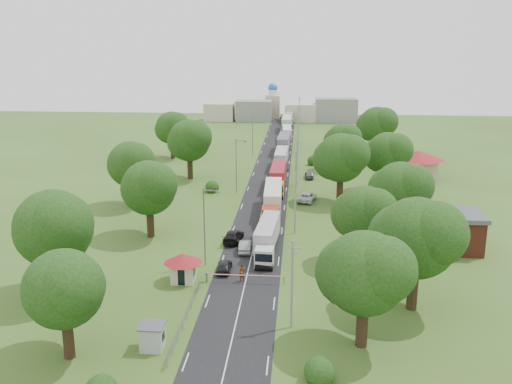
# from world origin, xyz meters

# --- Properties ---
(ground) EXTENTS (260.00, 260.00, 0.00)m
(ground) POSITION_xyz_m (0.00, 0.00, 0.00)
(ground) COLOR #39541C
(ground) RESTS_ON ground
(road) EXTENTS (8.00, 200.00, 0.04)m
(road) POSITION_xyz_m (0.00, 20.00, 0.00)
(road) COLOR black
(road) RESTS_ON ground
(boom_barrier) EXTENTS (9.22, 0.35, 1.18)m
(boom_barrier) POSITION_xyz_m (-1.36, -25.00, 0.89)
(boom_barrier) COLOR slate
(boom_barrier) RESTS_ON ground
(guard_booth) EXTENTS (4.40, 4.40, 3.45)m
(guard_booth) POSITION_xyz_m (-7.20, -25.00, 2.16)
(guard_booth) COLOR beige
(guard_booth) RESTS_ON ground
(kiosk) EXTENTS (2.30, 2.30, 2.41)m
(kiosk) POSITION_xyz_m (-7.00, -40.00, 1.23)
(kiosk) COLOR #99A593
(kiosk) RESTS_ON ground
(guard_rail) EXTENTS (0.10, 17.00, 1.70)m
(guard_rail) POSITION_xyz_m (-5.00, -35.00, 0.00)
(guard_rail) COLOR slate
(guard_rail) RESTS_ON ground
(info_sign) EXTENTS (0.12, 3.10, 4.10)m
(info_sign) POSITION_xyz_m (5.20, 35.00, 3.00)
(info_sign) COLOR slate
(info_sign) RESTS_ON ground
(pole_0) EXTENTS (1.60, 0.24, 9.00)m
(pole_0) POSITION_xyz_m (5.50, -35.00, 4.68)
(pole_0) COLOR gray
(pole_0) RESTS_ON ground
(pole_1) EXTENTS (1.60, 0.24, 9.00)m
(pole_1) POSITION_xyz_m (5.50, -7.00, 4.68)
(pole_1) COLOR gray
(pole_1) RESTS_ON ground
(pole_2) EXTENTS (1.60, 0.24, 9.00)m
(pole_2) POSITION_xyz_m (5.50, 21.00, 4.68)
(pole_2) COLOR gray
(pole_2) RESTS_ON ground
(pole_3) EXTENTS (1.60, 0.24, 9.00)m
(pole_3) POSITION_xyz_m (5.50, 49.00, 4.68)
(pole_3) COLOR gray
(pole_3) RESTS_ON ground
(pole_4) EXTENTS (1.60, 0.24, 9.00)m
(pole_4) POSITION_xyz_m (5.50, 77.00, 4.68)
(pole_4) COLOR gray
(pole_4) RESTS_ON ground
(pole_5) EXTENTS (1.60, 0.24, 9.00)m
(pole_5) POSITION_xyz_m (5.50, 105.00, 4.68)
(pole_5) COLOR gray
(pole_5) RESTS_ON ground
(lamp_0) EXTENTS (2.03, 0.22, 10.00)m
(lamp_0) POSITION_xyz_m (-5.35, -20.00, 5.55)
(lamp_0) COLOR slate
(lamp_0) RESTS_ON ground
(lamp_1) EXTENTS (2.03, 0.22, 10.00)m
(lamp_1) POSITION_xyz_m (-5.35, 15.00, 5.55)
(lamp_1) COLOR slate
(lamp_1) RESTS_ON ground
(lamp_2) EXTENTS (2.03, 0.22, 10.00)m
(lamp_2) POSITION_xyz_m (-5.35, 50.00, 5.55)
(lamp_2) COLOR slate
(lamp_2) RESTS_ON ground
(tree_0) EXTENTS (8.80, 8.80, 11.07)m
(tree_0) POSITION_xyz_m (11.99, -37.84, 7.22)
(tree_0) COLOR #382616
(tree_0) RESTS_ON ground
(tree_1) EXTENTS (9.60, 9.60, 12.05)m
(tree_1) POSITION_xyz_m (17.99, -29.83, 7.85)
(tree_1) COLOR #382616
(tree_1) RESTS_ON ground
(tree_2) EXTENTS (8.00, 8.00, 10.10)m
(tree_2) POSITION_xyz_m (13.99, -17.86, 6.60)
(tree_2) COLOR #382616
(tree_2) RESTS_ON ground
(tree_3) EXTENTS (8.80, 8.80, 11.07)m
(tree_3) POSITION_xyz_m (19.99, -7.84, 7.22)
(tree_3) COLOR #382616
(tree_3) RESTS_ON ground
(tree_4) EXTENTS (9.60, 9.60, 12.05)m
(tree_4) POSITION_xyz_m (12.99, 10.17, 7.85)
(tree_4) COLOR #382616
(tree_4) RESTS_ON ground
(tree_5) EXTENTS (8.80, 8.80, 11.07)m
(tree_5) POSITION_xyz_m (21.99, 18.16, 7.22)
(tree_5) COLOR #382616
(tree_5) RESTS_ON ground
(tree_6) EXTENTS (8.00, 8.00, 10.10)m
(tree_6) POSITION_xyz_m (14.99, 35.14, 6.60)
(tree_6) COLOR #382616
(tree_6) RESTS_ON ground
(tree_7) EXTENTS (9.60, 9.60, 12.05)m
(tree_7) POSITION_xyz_m (23.99, 50.17, 7.85)
(tree_7) COLOR #382616
(tree_7) RESTS_ON ground
(tree_8) EXTENTS (8.00, 8.00, 10.10)m
(tree_8) POSITION_xyz_m (-14.01, -41.86, 6.60)
(tree_8) COLOR #382616
(tree_8) RESTS_ON ground
(tree_9) EXTENTS (9.60, 9.60, 12.05)m
(tree_9) POSITION_xyz_m (-20.01, -29.83, 7.85)
(tree_9) COLOR #382616
(tree_9) RESTS_ON ground
(tree_10) EXTENTS (8.80, 8.80, 11.07)m
(tree_10) POSITION_xyz_m (-15.01, -9.84, 7.22)
(tree_10) COLOR #382616
(tree_10) RESTS_ON ground
(tree_11) EXTENTS (8.80, 8.80, 11.07)m
(tree_11) POSITION_xyz_m (-22.01, 5.16, 7.22)
(tree_11) COLOR #382616
(tree_11) RESTS_ON ground
(tree_12) EXTENTS (9.60, 9.60, 12.05)m
(tree_12) POSITION_xyz_m (-16.01, 25.17, 7.85)
(tree_12) COLOR #382616
(tree_12) RESTS_ON ground
(tree_13) EXTENTS (8.80, 8.80, 11.07)m
(tree_13) POSITION_xyz_m (-24.01, 45.16, 7.22)
(tree_13) COLOR #382616
(tree_13) RESTS_ON ground
(house_brick) EXTENTS (8.60, 6.60, 5.20)m
(house_brick) POSITION_xyz_m (26.00, -12.00, 2.65)
(house_brick) COLOR maroon
(house_brick) RESTS_ON ground
(house_cream) EXTENTS (10.08, 10.08, 5.80)m
(house_cream) POSITION_xyz_m (30.00, 30.00, 3.64)
(house_cream) COLOR beige
(house_cream) RESTS_ON ground
(distant_town) EXTENTS (52.00, 8.00, 8.00)m
(distant_town) POSITION_xyz_m (0.68, 110.00, 3.49)
(distant_town) COLOR gray
(distant_town) RESTS_ON ground
(church) EXTENTS (5.00, 5.00, 12.30)m
(church) POSITION_xyz_m (-4.00, 118.00, 5.39)
(church) COLOR beige
(church) RESTS_ON ground
(truck_0) EXTENTS (3.05, 13.62, 3.76)m
(truck_0) POSITION_xyz_m (1.91, -14.48, 1.99)
(truck_0) COLOR silver
(truck_0) RESTS_ON ground
(truck_1) EXTENTS (3.00, 15.64, 4.33)m
(truck_1) POSITION_xyz_m (1.82, 2.40, 2.30)
(truck_1) COLOR #9F3512
(truck_1) RESTS_ON ground
(truck_2) EXTENTS (2.77, 15.20, 4.21)m
(truck_2) POSITION_xyz_m (2.00, 18.36, 2.23)
(truck_2) COLOR #F3A41C
(truck_2) RESTS_ON ground
(truck_3) EXTENTS (2.62, 14.19, 3.93)m
(truck_3) POSITION_xyz_m (1.93, 35.42, 2.08)
(truck_3) COLOR navy
(truck_3) RESTS_ON ground
(truck_4) EXTENTS (3.01, 15.41, 4.26)m
(truck_4) POSITION_xyz_m (1.94, 53.09, 2.26)
(truck_4) COLOR white
(truck_4) RESTS_ON ground
(truck_5) EXTENTS (2.78, 14.01, 3.88)m
(truck_5) POSITION_xyz_m (2.31, 69.81, 2.06)
(truck_5) COLOR maroon
(truck_5) RESTS_ON ground
(truck_6) EXTENTS (2.83, 15.46, 4.28)m
(truck_6) POSITION_xyz_m (1.79, 87.94, 2.27)
(truck_6) COLOR #245E23
(truck_6) RESTS_ON ground
(truck_7) EXTENTS (2.78, 14.02, 3.88)m
(truck_7) POSITION_xyz_m (2.29, 104.24, 2.06)
(truck_7) COLOR #AAAAAA
(truck_7) RESTS_ON ground
(truck_8) EXTENTS (3.42, 15.62, 4.31)m
(truck_8) POSITION_xyz_m (2.26, 120.80, 2.29)
(truck_8) COLOR brown
(truck_8) RESTS_ON ground
(car_lane_front) EXTENTS (1.68, 4.13, 1.40)m
(car_lane_front) POSITION_xyz_m (-2.86, -21.76, 0.70)
(car_lane_front) COLOR black
(car_lane_front) RESTS_ON ground
(car_lane_mid) EXTENTS (1.77, 4.47, 1.45)m
(car_lane_mid) POSITION_xyz_m (-1.00, -14.82, 0.72)
(car_lane_mid) COLOR gray
(car_lane_mid) RESTS_ON ground
(car_lane_rear) EXTENTS (2.75, 5.62, 1.57)m
(car_lane_rear) POSITION_xyz_m (-3.00, -11.13, 0.79)
(car_lane_rear) COLOR black
(car_lane_rear) RESTS_ON ground
(car_verge_near) EXTENTS (3.79, 6.17, 1.60)m
(car_verge_near) POSITION_xyz_m (7.36, 10.21, 0.80)
(car_verge_near) COLOR silver
(car_verge_near) RESTS_ON ground
(car_verge_far) EXTENTS (1.88, 4.43, 1.49)m
(car_verge_far) POSITION_xyz_m (8.00, 27.24, 0.75)
(car_verge_far) COLOR #5C5E64
(car_verge_far) RESTS_ON ground
(pedestrian_near) EXTENTS (0.71, 0.46, 1.94)m
(pedestrian_near) POSITION_xyz_m (-0.40, -24.50, 0.97)
(pedestrian_near) COLOR gray
(pedestrian_near) RESTS_ON ground
(pedestrian_booth) EXTENTS (0.82, 0.98, 1.82)m
(pedestrian_booth) POSITION_xyz_m (-6.50, -24.15, 0.91)
(pedestrian_booth) COLOR gray
(pedestrian_booth) RESTS_ON ground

